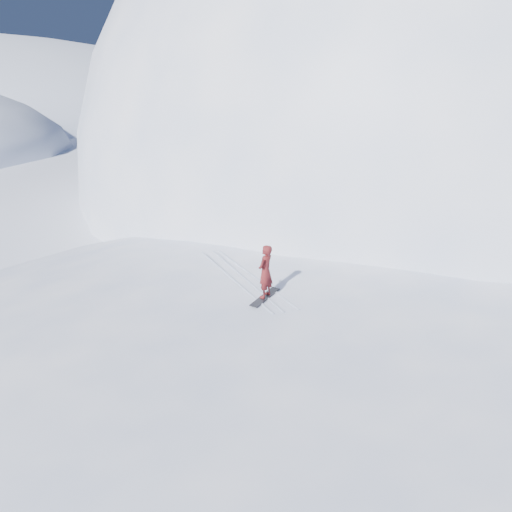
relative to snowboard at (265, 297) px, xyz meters
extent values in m
plane|color=white|center=(0.99, -2.86, -2.41)|extent=(400.00, 400.00, 0.00)
ellipsoid|color=white|center=(1.99, 0.14, -2.41)|extent=(36.00, 28.00, 4.80)
ellipsoid|color=white|center=(22.99, 23.14, -2.41)|extent=(60.00, 56.00, 56.00)
ellipsoid|color=white|center=(10.99, 17.14, -2.41)|extent=(28.00, 24.00, 18.00)
ellipsoid|color=white|center=(-3.01, -4.86, -2.41)|extent=(6.00, 5.40, 0.80)
ellipsoid|color=white|center=(-1.01, 3.14, -2.41)|extent=(7.00, 6.30, 1.00)
ellipsoid|color=white|center=(7.99, 1.14, -2.41)|extent=(4.00, 3.60, 0.60)
cube|color=black|center=(0.00, 0.00, 0.00)|extent=(1.37, 1.28, 0.03)
imported|color=maroon|center=(0.00, 0.00, 0.92)|extent=(0.78, 0.77, 1.81)
cube|color=silver|center=(-0.65, 1.79, 0.01)|extent=(1.11, 5.92, 0.04)
cube|color=silver|center=(-0.23, 1.79, 0.01)|extent=(0.97, 5.94, 0.04)
cube|color=silver|center=(0.15, 1.79, 0.01)|extent=(1.26, 5.89, 0.04)
camera|label=1|loc=(-4.44, -12.87, 6.86)|focal=32.00mm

